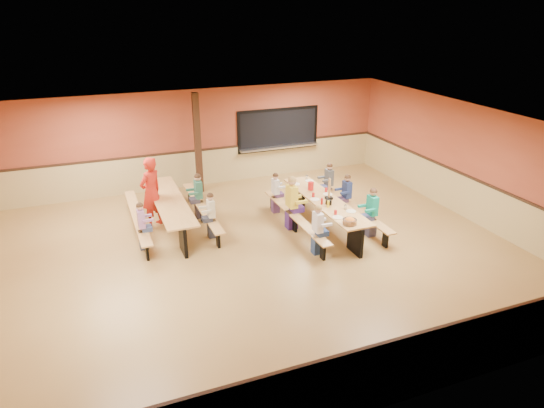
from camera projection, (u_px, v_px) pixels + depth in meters
name	position (u px, v px, depth m)	size (l,w,h in m)	color
ground	(255.00, 254.00, 11.17)	(12.00, 12.00, 0.00)	olive
room_envelope	(254.00, 227.00, 10.91)	(12.04, 10.04, 3.02)	#97442C
kitchen_pass_through	(278.00, 131.00, 15.74)	(2.78, 0.28, 1.38)	black
structural_post	(198.00, 144.00, 14.31)	(0.18, 0.18, 3.00)	black
cafeteria_table_main	(325.00, 207.00, 12.36)	(1.91, 3.70, 0.74)	tan
cafeteria_table_second	(170.00, 208.00, 12.35)	(1.91, 3.70, 0.74)	tan
seated_child_white_left	(318.00, 230.00, 10.98)	(0.36, 0.30, 1.19)	white
seated_adult_yellow	(292.00, 203.00, 12.20)	(0.45, 0.37, 1.37)	yellow
seated_child_grey_left	(275.00, 193.00, 13.20)	(0.32, 0.27, 1.12)	silver
seated_child_teal_right	(372.00, 213.00, 11.83)	(0.38, 0.31, 1.24)	#118D74
seated_child_navy_right	(347.00, 196.00, 12.90)	(0.36, 0.29, 1.18)	navy
seated_child_char_right	(329.00, 184.00, 13.77)	(0.36, 0.30, 1.19)	#474C51
seated_child_purple_sec	(142.00, 226.00, 11.20)	(0.34, 0.28, 1.15)	#9C689F
seated_child_green_sec	(199.00, 196.00, 12.85)	(0.37, 0.31, 1.22)	#2D6953
seated_child_tan_sec	(211.00, 216.00, 11.76)	(0.34, 0.28, 1.15)	beige
standing_woman	(151.00, 192.00, 12.24)	(0.67, 0.44, 1.85)	red
punch_pitcher	(311.00, 186.00, 12.87)	(0.16, 0.16, 0.22)	red
chip_bowl	(350.00, 221.00, 10.89)	(0.32, 0.32, 0.15)	orange
napkin_dispenser	(329.00, 202.00, 11.95)	(0.10, 0.14, 0.13)	black
condiment_mustard	(328.00, 204.00, 11.79)	(0.06, 0.06, 0.17)	yellow
condiment_ketchup	(322.00, 201.00, 11.96)	(0.06, 0.06, 0.17)	#B2140F
table_paddle	(329.00, 194.00, 12.26)	(0.16, 0.16, 0.56)	black
place_settings	(325.00, 198.00, 12.25)	(0.65, 3.30, 0.11)	beige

